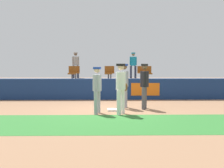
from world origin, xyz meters
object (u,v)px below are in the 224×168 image
at_px(first_base, 112,110).
at_px(player_umpire, 144,83).
at_px(player_runner_visitor, 97,87).
at_px(player_coach_visitor, 124,83).
at_px(spectator_hooded, 76,63).
at_px(seat_back_right, 141,72).
at_px(player_fielder_home, 121,85).
at_px(seat_back_center, 111,72).
at_px(seat_front_center, 108,72).
at_px(spectator_capped, 133,63).
at_px(seat_back_left, 76,72).
at_px(seat_front_right, 148,72).
at_px(seat_front_left, 72,72).

distance_m(first_base, player_umpire, 1.75).
bearing_deg(player_runner_visitor, player_coach_visitor, 155.83).
bearing_deg(first_base, spectator_hooded, 106.96).
xyz_separation_m(player_coach_visitor, seat_back_right, (1.49, 6.04, 0.32)).
bearing_deg(seat_back_right, player_umpire, -96.08).
xyz_separation_m(player_fielder_home, seat_back_center, (-0.28, 7.44, 0.33)).
relative_size(player_fielder_home, seat_back_center, 2.22).
relative_size(player_coach_visitor, seat_front_center, 2.22).
bearing_deg(spectator_capped, seat_front_center, 49.28).
bearing_deg(seat_back_left, player_umpire, -60.32).
xyz_separation_m(first_base, seat_front_center, (-0.14, 4.94, 1.36)).
distance_m(player_coach_visitor, seat_front_center, 4.30).
bearing_deg(spectator_capped, seat_front_right, 98.42).
distance_m(player_runner_visitor, seat_back_left, 7.52).
relative_size(seat_front_left, spectator_hooded, 0.47).
height_order(player_runner_visitor, seat_back_center, seat_back_center).
distance_m(seat_front_right, spectator_hooded, 5.47).
relative_size(player_fielder_home, seat_back_right, 2.22).
distance_m(player_coach_visitor, seat_back_center, 6.06).
relative_size(player_fielder_home, player_umpire, 1.00).
height_order(player_coach_visitor, seat_front_right, player_coach_visitor).
bearing_deg(seat_back_right, player_runner_visitor, -109.43).
relative_size(seat_front_left, seat_back_left, 1.00).
bearing_deg(seat_front_right, first_base, -113.73).
relative_size(first_base, player_fielder_home, 0.21).
xyz_separation_m(player_fielder_home, seat_front_right, (1.87, 5.64, 0.33)).
height_order(seat_back_right, seat_front_left, same).
height_order(player_umpire, spectator_capped, spectator_capped).
bearing_deg(seat_front_left, seat_back_left, 90.30).
bearing_deg(player_umpire, player_fielder_home, -25.04).
bearing_deg(seat_front_center, spectator_capped, 55.22).
distance_m(player_fielder_home, seat_front_center, 5.67).
relative_size(player_umpire, seat_back_right, 2.22).
bearing_deg(seat_back_center, player_umpire, -78.27).
bearing_deg(player_coach_visitor, seat_back_left, -131.03).
bearing_deg(seat_front_left, player_runner_visitor, -73.20).
xyz_separation_m(first_base, seat_back_left, (-2.26, 6.74, 1.37)).
bearing_deg(seat_front_left, player_umpire, -51.46).
distance_m(player_umpire, seat_back_right, 6.33).
xyz_separation_m(player_fielder_home, player_coach_visitor, (0.21, 1.40, 0.01)).
relative_size(player_runner_visitor, seat_front_center, 2.07).
distance_m(player_coach_visitor, player_umpire, 0.86).
bearing_deg(first_base, player_umpire, 18.64).
xyz_separation_m(spectator_hooded, spectator_capped, (3.95, -0.51, -0.02)).
distance_m(seat_front_right, seat_back_right, 1.81).
bearing_deg(seat_front_center, player_umpire, -71.90).
bearing_deg(seat_front_right, seat_front_center, 180.00).
distance_m(player_umpire, seat_front_left, 5.75).
relative_size(player_coach_visitor, spectator_capped, 1.07).
relative_size(player_coach_visitor, seat_back_left, 2.22).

